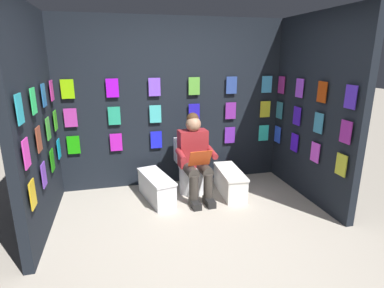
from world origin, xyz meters
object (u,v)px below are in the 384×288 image
Objects in this scene: person_reading at (195,156)px; comic_longbox_far at (156,187)px; toilet at (191,169)px; comic_longbox_near at (230,182)px.

comic_longbox_far is (0.55, -0.02, -0.42)m from person_reading.
person_reading is (-0.01, 0.23, 0.27)m from toilet.
person_reading is at bearing 89.62° from toilet.
comic_longbox_near is 1.07m from comic_longbox_far.
toilet is 0.95× the size of comic_longbox_near.
comic_longbox_far reaches higher than comic_longbox_near.
comic_longbox_far is at bearing 1.10° from comic_longbox_near.
comic_longbox_near is at bearing 174.45° from person_reading.
toilet is at bearing -90.38° from person_reading.
toilet reaches higher than comic_longbox_far.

